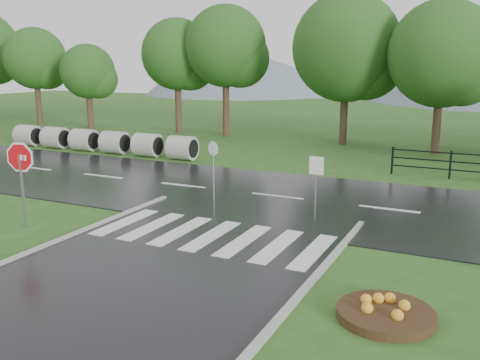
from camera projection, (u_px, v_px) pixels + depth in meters
The scene contains 10 objects.
ground at pixel (91, 311), 10.65m from camera, with size 120.00×120.00×0.00m, color #2A561C.
main_road at pixel (277, 197), 19.45m from camera, with size 90.00×8.00×0.04m, color black.
crosswalk at pixel (211, 235), 15.04m from camera, with size 6.50×2.80×0.02m.
hills at pixel (457, 220), 69.75m from camera, with size 102.00×48.00×48.00m.
treeline at pixel (382, 145), 31.34m from camera, with size 83.20×5.20×10.00m.
culvert_pipes at pixel (99, 141), 28.94m from camera, with size 11.80×1.20×1.20m.
stop_sign at pixel (20, 165), 15.58m from camera, with size 1.20×0.25×2.73m.
flower_bed at pixel (386, 312), 10.29m from camera, with size 1.88×1.88×0.38m.
reg_sign_small at pixel (316, 175), 16.24m from camera, with size 0.45×0.06×2.04m.
reg_sign_round at pixel (213, 163), 18.64m from camera, with size 0.48×0.19×2.14m.
Camera 1 is at (6.93, -7.57, 4.88)m, focal length 40.00 mm.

